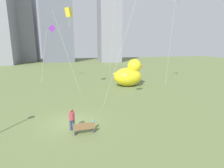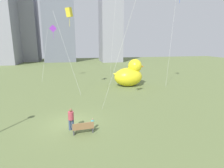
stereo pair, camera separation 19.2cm
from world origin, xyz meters
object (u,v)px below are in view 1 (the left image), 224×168
(person_adult, at_px, (72,118))
(kite_yellow, at_px, (69,13))
(park_bench, at_px, (84,128))
(giant_inflatable_duck, at_px, (129,75))
(person_child, at_px, (93,123))
(kite_purple, at_px, (52,31))

(person_adult, xyz_separation_m, kite_yellow, (0.10, 11.25, 9.29))
(park_bench, xyz_separation_m, person_adult, (-0.85, 0.82, 0.48))
(park_bench, height_order, giant_inflatable_duck, giant_inflatable_duck)
(person_adult, bearing_deg, kite_yellow, 89.49)
(person_child, bearing_deg, kite_purple, 102.45)
(person_adult, bearing_deg, park_bench, -43.77)
(park_bench, height_order, kite_purple, kite_purple)
(kite_yellow, height_order, kite_purple, kite_yellow)
(kite_yellow, relative_size, kite_purple, 1.13)
(person_child, distance_m, kite_purple, 22.49)
(person_child, relative_size, kite_yellow, 0.08)
(person_child, xyz_separation_m, giant_inflatable_duck, (7.16, 13.57, 1.29))
(person_adult, distance_m, giant_inflatable_duck, 15.93)
(park_bench, bearing_deg, kite_purple, 100.18)
(giant_inflatable_duck, bearing_deg, person_adult, -123.40)
(person_child, relative_size, kite_purple, 0.09)
(person_adult, relative_size, person_child, 1.92)
(person_child, bearing_deg, kite_yellow, 97.43)
(kite_purple, bearing_deg, person_child, -77.55)
(person_adult, relative_size, giant_inflatable_duck, 0.34)
(park_bench, distance_m, person_child, 0.92)
(kite_yellow, bearing_deg, person_child, -82.57)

